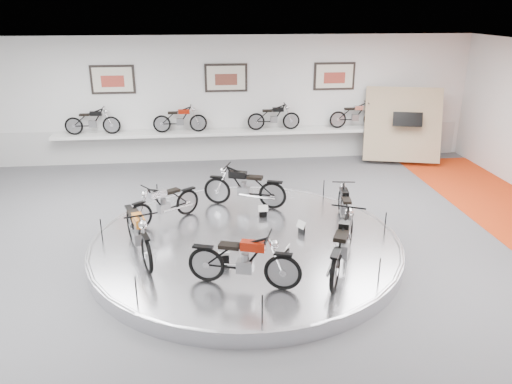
{
  "coord_description": "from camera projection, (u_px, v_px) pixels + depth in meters",
  "views": [
    {
      "loc": [
        -0.82,
        -9.03,
        4.88
      ],
      "look_at": [
        0.25,
        0.6,
        1.22
      ],
      "focal_mm": 35.0,
      "sensor_mm": 36.0,
      "label": 1
    }
  ],
  "objects": [
    {
      "name": "wall_back",
      "position": [
        226.0,
        100.0,
        16.01
      ],
      "size": [
        16.0,
        0.0,
        16.0
      ],
      "primitive_type": "plane",
      "rotation": [
        1.57,
        0.0,
        0.0
      ],
      "color": "silver",
      "rests_on": "floor"
    },
    {
      "name": "platform_rim",
      "position": [
        246.0,
        240.0,
        10.39
      ],
      "size": [
        6.4,
        6.4,
        0.1
      ],
      "primitive_type": "torus",
      "color": "#B2B2BA",
      "rests_on": "display_platform"
    },
    {
      "name": "poster_center",
      "position": [
        226.0,
        78.0,
        15.72
      ],
      "size": [
        1.35,
        0.06,
        0.88
      ],
      "primitive_type": "cube",
      "color": "beige",
      "rests_on": "wall_back"
    },
    {
      "name": "bike_e",
      "position": [
        244.0,
        260.0,
        8.49
      ],
      "size": [
        1.8,
        1.1,
        1.0
      ],
      "primitive_type": null,
      "rotation": [
        0.0,
        0.0,
        5.97
      ],
      "color": "maroon",
      "rests_on": "display_platform"
    },
    {
      "name": "display_platform",
      "position": [
        246.0,
        245.0,
        10.43
      ],
      "size": [
        6.4,
        6.4,
        0.3
      ],
      "primitive_type": "cylinder",
      "color": "silver",
      "rests_on": "floor"
    },
    {
      "name": "ceiling",
      "position": [
        246.0,
        57.0,
        8.79
      ],
      "size": [
        16.0,
        16.0,
        0.0
      ],
      "primitive_type": "plane",
      "rotation": [
        3.14,
        0.0,
        0.0
      ],
      "color": "white",
      "rests_on": "wall_back"
    },
    {
      "name": "poster_left",
      "position": [
        113.0,
        80.0,
        15.36
      ],
      "size": [
        1.35,
        0.06,
        0.88
      ],
      "primitive_type": "cube",
      "color": "beige",
      "rests_on": "wall_back"
    },
    {
      "name": "bike_d",
      "position": [
        138.0,
        231.0,
        9.5
      ],
      "size": [
        1.15,
        1.88,
        1.04
      ],
      "primitive_type": null,
      "rotation": [
        0.0,
        0.0,
        5.03
      ],
      "color": "#C0671B",
      "rests_on": "display_platform"
    },
    {
      "name": "dado_band",
      "position": [
        227.0,
        144.0,
        16.5
      ],
      "size": [
        15.68,
        0.04,
        1.1
      ],
      "primitive_type": "cube",
      "color": "#BCBCBA",
      "rests_on": "floor"
    },
    {
      "name": "bike_b",
      "position": [
        245.0,
        186.0,
        11.88
      ],
      "size": [
        1.83,
        1.15,
        1.01
      ],
      "primitive_type": null,
      "rotation": [
        0.0,
        0.0,
        2.8
      ],
      "color": "black",
      "rests_on": "display_platform"
    },
    {
      "name": "floor",
      "position": [
        247.0,
        258.0,
        10.2
      ],
      "size": [
        16.0,
        16.0,
        0.0
      ],
      "primitive_type": "plane",
      "color": "#515154",
      "rests_on": "ground"
    },
    {
      "name": "poster_right",
      "position": [
        334.0,
        76.0,
        16.08
      ],
      "size": [
        1.35,
        0.06,
        0.88
      ],
      "primitive_type": "cube",
      "color": "beige",
      "rests_on": "wall_back"
    },
    {
      "name": "bike_a",
      "position": [
        345.0,
        206.0,
        10.93
      ],
      "size": [
        0.73,
        1.55,
        0.88
      ],
      "primitive_type": null,
      "rotation": [
        0.0,
        0.0,
        1.43
      ],
      "color": "black",
      "rests_on": "display_platform"
    },
    {
      "name": "shelf_bike_a",
      "position": [
        93.0,
        123.0,
        15.5
      ],
      "size": [
        1.22,
        0.43,
        0.73
      ],
      "primitive_type": null,
      "color": "black",
      "rests_on": "shelf"
    },
    {
      "name": "shelf",
      "position": [
        228.0,
        132.0,
        16.08
      ],
      "size": [
        11.0,
        0.55,
        0.1
      ],
      "primitive_type": "cube",
      "color": "silver",
      "rests_on": "wall_back"
    },
    {
      "name": "shelf_bike_b",
      "position": [
        180.0,
        121.0,
        15.78
      ],
      "size": [
        1.22,
        0.43,
        0.73
      ],
      "primitive_type": null,
      "color": "maroon",
      "rests_on": "shelf"
    },
    {
      "name": "display_panel",
      "position": [
        403.0,
        125.0,
        16.01
      ],
      "size": [
        2.56,
        1.52,
        2.3
      ],
      "primitive_type": "cube",
      "rotation": [
        -0.35,
        0.0,
        -0.26
      ],
      "color": "#9F8267",
      "rests_on": "floor"
    },
    {
      "name": "bike_f",
      "position": [
        343.0,
        243.0,
        8.98
      ],
      "size": [
        1.38,
        1.96,
        1.09
      ],
      "primitive_type": null,
      "rotation": [
        0.0,
        0.0,
        7.42
      ],
      "color": "black",
      "rests_on": "display_platform"
    },
    {
      "name": "shelf_bike_d",
      "position": [
        355.0,
        117.0,
        16.37
      ],
      "size": [
        1.22,
        0.43,
        0.73
      ],
      "primitive_type": null,
      "color": "silver",
      "rests_on": "shelf"
    },
    {
      "name": "bike_c",
      "position": [
        164.0,
        203.0,
        11.03
      ],
      "size": [
        1.58,
        1.37,
        0.92
      ],
      "primitive_type": null,
      "rotation": [
        0.0,
        0.0,
        3.78
      ],
      "color": "silver",
      "rests_on": "display_platform"
    },
    {
      "name": "shelf_bike_c",
      "position": [
        274.0,
        119.0,
        16.09
      ],
      "size": [
        1.22,
        0.43,
        0.73
      ],
      "primitive_type": null,
      "color": "black",
      "rests_on": "shelf"
    }
  ]
}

